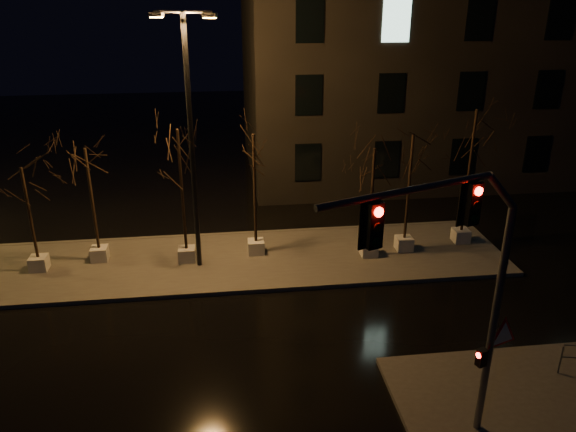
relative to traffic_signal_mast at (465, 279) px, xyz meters
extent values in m
plane|color=black|center=(-4.69, 4.41, -4.62)|extent=(90.00, 90.00, 0.00)
cube|color=#474440|center=(-4.69, 10.41, -4.54)|extent=(22.00, 5.00, 0.15)
cube|color=#474440|center=(2.81, 0.91, -4.54)|extent=(7.00, 5.00, 0.15)
cube|color=black|center=(9.31, 22.41, 2.88)|extent=(25.00, 12.00, 15.00)
cube|color=beige|center=(-12.09, 10.42, -4.19)|extent=(0.65, 0.65, 0.55)
cylinder|color=black|center=(-12.09, 10.42, -2.13)|extent=(0.11, 0.11, 3.57)
cube|color=beige|center=(-9.93, 10.98, -4.19)|extent=(0.65, 0.65, 0.55)
cylinder|color=black|center=(-9.93, 10.98, -1.89)|extent=(0.11, 0.11, 4.05)
cube|color=beige|center=(-6.48, 10.48, -4.19)|extent=(0.65, 0.65, 0.55)
cylinder|color=black|center=(-6.48, 10.48, -1.52)|extent=(0.11, 0.11, 4.78)
cube|color=beige|center=(-3.70, 10.83, -4.19)|extent=(0.65, 0.65, 0.55)
cylinder|color=black|center=(-3.70, 10.83, -1.71)|extent=(0.11, 0.11, 4.42)
cube|color=beige|center=(0.81, 10.05, -4.19)|extent=(0.65, 0.65, 0.55)
cylinder|color=black|center=(0.81, 10.05, -1.95)|extent=(0.11, 0.11, 3.93)
cube|color=beige|center=(2.39, 10.38, -4.19)|extent=(0.65, 0.65, 0.55)
cylinder|color=black|center=(2.39, 10.38, -1.74)|extent=(0.11, 0.11, 4.35)
cube|color=beige|center=(5.05, 10.84, -4.19)|extent=(0.65, 0.65, 0.55)
cylinder|color=black|center=(5.05, 10.84, -1.35)|extent=(0.11, 0.11, 5.13)
cylinder|color=#585A60|center=(1.04, 0.38, -1.51)|extent=(0.18, 0.18, 5.90)
cylinder|color=#585A60|center=(-1.59, -0.57, 2.26)|extent=(3.75, 1.47, 0.14)
cube|color=black|center=(-0.07, -0.02, 1.72)|extent=(0.35, 0.30, 0.89)
cube|color=black|center=(-2.29, -0.83, 1.72)|extent=(0.35, 0.30, 0.89)
cube|color=black|center=(0.83, 0.30, -2.30)|extent=(0.26, 0.24, 0.44)
cone|color=red|center=(1.33, 0.43, -1.81)|extent=(0.97, 0.38, 1.02)
sphere|color=#FF0C07|center=(1.04, 0.38, 2.02)|extent=(0.18, 0.18, 0.18)
cylinder|color=black|center=(-5.98, 10.07, 0.21)|extent=(0.19, 0.19, 9.35)
cylinder|color=black|center=(-5.98, 10.07, 4.89)|extent=(1.98, 0.75, 0.09)
cube|color=gold|center=(-6.87, 10.37, 4.75)|extent=(0.53, 0.40, 0.19)
cube|color=gold|center=(-5.10, 9.77, 4.75)|extent=(0.53, 0.40, 0.19)
cylinder|color=#585A60|center=(4.23, 2.08, -4.01)|extent=(0.05, 0.05, 0.91)
camera|label=1|loc=(-4.99, -9.83, 5.75)|focal=35.00mm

